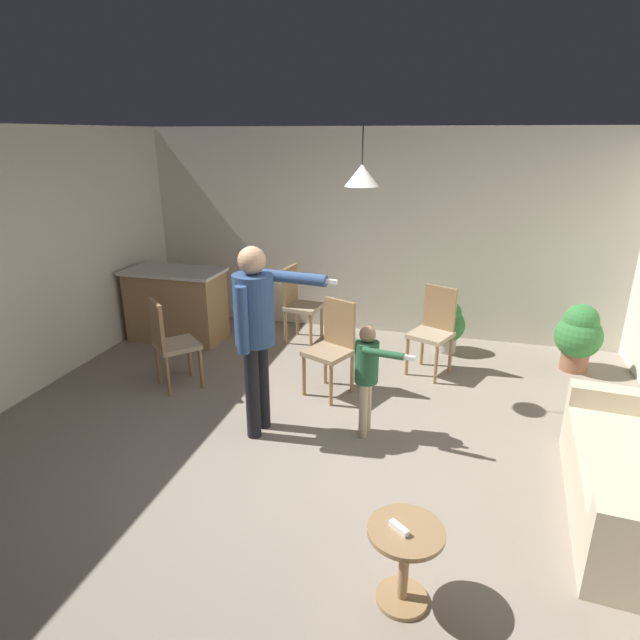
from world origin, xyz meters
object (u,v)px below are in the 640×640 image
Objects in this scene: dining_chair_centre_back at (170,340)px; potted_plant_by_wall at (579,334)px; side_table_by_couch at (404,556)px; person_adult at (256,322)px; potted_plant_corner at (447,324)px; dining_chair_by_counter at (298,301)px; dining_chair_spare at (333,344)px; person_child at (368,369)px; kitchen_counter at (177,305)px; spare_remote_on_table at (399,528)px; dining_chair_near_wall at (434,327)px.

dining_chair_centre_back reaches higher than potted_plant_by_wall.
potted_plant_by_wall is at bearing 67.56° from side_table_by_couch.
person_adult is 1.74× the size of dining_chair_centre_back.
potted_plant_corner is 0.83× the size of potted_plant_by_wall.
potted_plant_corner is at bearing 101.32° from dining_chair_by_counter.
dining_chair_by_counter is at bearing -35.27° from dining_chair_spare.
dining_chair_by_counter reaches higher than potted_plant_by_wall.
person_child reaches higher than side_table_by_couch.
person_adult is at bearing 16.62° from dining_chair_centre_back.
kitchen_counter is 1.26× the size of dining_chair_centre_back.
person_adult reaches higher than kitchen_counter.
person_child is at bearing 107.12° from side_table_by_couch.
person_adult is 1.48m from dining_chair_centre_back.
dining_chair_centre_back is at bearing 35.69° from dining_chair_spare.
dining_chair_spare is at bearing 112.58° from side_table_by_couch.
potted_plant_corner reaches higher than spare_remote_on_table.
spare_remote_on_table is at bearing 135.66° from dining_chair_spare.
kitchen_counter is at bearing -112.84° from person_child.
dining_chair_by_counter reaches higher than spare_remote_on_table.
dining_chair_near_wall is at bearing -101.74° from potted_plant_corner.
potted_plant_by_wall is (3.04, 2.22, -0.64)m from person_adult.
dining_chair_by_counter is 1.50× the size of potted_plant_corner.
potted_plant_corner is (0.09, 3.94, 0.04)m from side_table_by_couch.
potted_plant_by_wall reaches higher than side_table_by_couch.
dining_chair_by_counter is 4.24m from spare_remote_on_table.
spare_remote_on_table is at bearing 113.61° from dining_chair_near_wall.
dining_chair_centre_back is 1.73m from dining_chair_spare.
potted_plant_corner is (1.58, 2.40, -0.71)m from person_adult.
dining_chair_by_counter is at bearing 6.34° from dining_chair_near_wall.
side_table_by_couch is 1.86m from person_child.
person_adult is at bearing -143.93° from potted_plant_by_wall.
kitchen_counter is 1.61m from dining_chair_by_counter.
kitchen_counter is at bearing 159.51° from dining_chair_centre_back.
side_table_by_couch is at bearing 50.99° from person_adult.
dining_chair_near_wall is at bearing 65.39° from dining_chair_centre_back.
side_table_by_couch is 0.52× the size of dining_chair_spare.
person_child is 1.05× the size of dining_chair_by_counter.
potted_plant_corner is at bearing 153.71° from person_adult.
person_adult is 1.06m from person_child.
dining_chair_spare is at bearing -127.78° from potted_plant_corner.
dining_chair_spare is (0.79, -1.32, 0.00)m from dining_chair_by_counter.
dining_chair_near_wall reaches higher than potted_plant_corner.
person_child is at bearing -105.89° from potted_plant_corner.
person_adult reaches higher than side_table_by_couch.
dining_chair_near_wall is 0.71m from potted_plant_corner.
potted_plant_by_wall is at bearing 141.84° from person_child.
dining_chair_near_wall is (1.44, 1.73, -0.53)m from person_adult.
person_child is 1.05× the size of dining_chair_centre_back.
potted_plant_by_wall is at bearing -7.06° from potted_plant_corner.
person_adult is 1.74× the size of dining_chair_near_wall.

